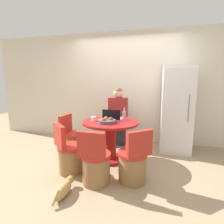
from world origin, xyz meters
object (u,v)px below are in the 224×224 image
(bottle, at_px, (124,115))
(cat, at_px, (63,189))
(refrigerator, at_px, (176,110))
(fruit_bowl, at_px, (107,121))
(chair_near_camera, at_px, (96,165))
(person_seated, at_px, (119,115))
(chair_left_side, at_px, (73,142))
(chair_near_right_corner, at_px, (133,164))
(laptop, at_px, (112,117))
(chair_near_left_corner, at_px, (70,156))
(dining_table, at_px, (111,134))

(bottle, height_order, cat, bottle)
(refrigerator, relative_size, fruit_bowl, 5.65)
(cat, bearing_deg, chair_near_camera, -41.15)
(person_seated, relative_size, cat, 2.56)
(chair_left_side, height_order, bottle, bottle)
(chair_near_right_corner, height_order, fruit_bowl, fruit_bowl)
(person_seated, xyz_separation_m, laptop, (0.01, -0.59, 0.06))
(chair_near_left_corner, relative_size, bottle, 3.46)
(chair_near_right_corner, bearing_deg, bottle, -109.22)
(chair_left_side, bearing_deg, refrigerator, -65.39)
(chair_left_side, height_order, cat, chair_left_side)
(chair_near_left_corner, bearing_deg, person_seated, -69.46)
(person_seated, bearing_deg, bottle, 111.68)
(bottle, bearing_deg, fruit_bowl, -133.08)
(chair_left_side, bearing_deg, laptop, -80.26)
(person_seated, xyz_separation_m, fruit_bowl, (-0.02, -0.87, 0.06))
(chair_near_left_corner, xyz_separation_m, bottle, (0.75, 0.71, 0.56))
(chair_near_right_corner, distance_m, chair_near_left_corner, 1.02)
(chair_near_left_corner, height_order, bottle, bottle)
(person_seated, bearing_deg, cat, 80.30)
(refrigerator, distance_m, fruit_bowl, 1.56)
(chair_left_side, bearing_deg, chair_near_left_corner, -154.61)
(chair_left_side, distance_m, bottle, 1.16)
(refrigerator, xyz_separation_m, chair_near_camera, (-1.21, -1.61, -0.60))
(refrigerator, distance_m, cat, 2.62)
(chair_near_camera, distance_m, fruit_bowl, 0.82)
(chair_near_camera, bearing_deg, chair_left_side, -45.78)
(refrigerator, bearing_deg, bottle, -144.14)
(dining_table, relative_size, bottle, 4.29)
(chair_near_camera, bearing_deg, fruit_bowl, -87.62)
(chair_near_camera, height_order, laptop, laptop)
(chair_near_right_corner, xyz_separation_m, bottle, (-0.27, 0.74, 0.56))
(person_seated, bearing_deg, fruit_bowl, 88.71)
(chair_near_camera, bearing_deg, laptop, -89.60)
(refrigerator, bearing_deg, fruit_bowl, -141.50)
(refrigerator, relative_size, chair_near_camera, 2.16)
(chair_near_right_corner, relative_size, chair_near_left_corner, 1.00)
(refrigerator, relative_size, chair_near_right_corner, 2.16)
(refrigerator, bearing_deg, laptop, -149.81)
(chair_near_camera, distance_m, laptop, 1.05)
(dining_table, xyz_separation_m, chair_left_side, (-0.78, 0.04, -0.22))
(chair_near_right_corner, xyz_separation_m, chair_near_camera, (-0.51, -0.18, 0.00))
(cat, bearing_deg, chair_near_left_corner, 18.60)
(chair_near_left_corner, height_order, laptop, laptop)
(person_seated, bearing_deg, chair_near_camera, 89.74)
(refrigerator, bearing_deg, chair_left_side, -158.17)
(bottle, distance_m, cat, 1.58)
(chair_near_camera, distance_m, chair_near_left_corner, 0.55)
(chair_near_right_corner, relative_size, bottle, 3.46)
(laptop, bearing_deg, chair_near_right_corner, 124.04)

